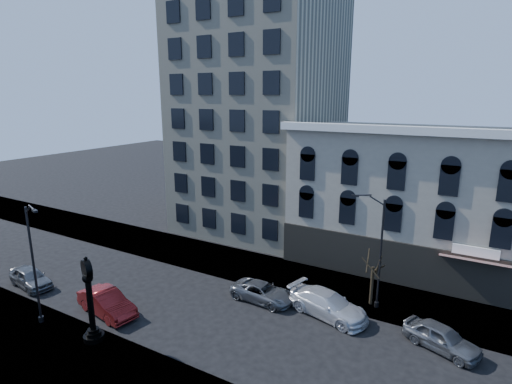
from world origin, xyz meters
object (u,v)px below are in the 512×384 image
Objects in this scene: street_lamp_near at (32,234)px; car_near_a at (31,278)px; street_clock at (90,303)px; car_near_b at (107,303)px.

street_lamp_near is 8.93m from car_near_a.
street_clock is 0.65× the size of street_lamp_near.
car_near_a is 0.89× the size of car_near_b.
street_clock reaches higher than car_near_b.
street_lamp_near reaches higher than street_clock.
street_clock is 5.64m from street_lamp_near.
car_near_a is 8.47m from car_near_b.
street_lamp_near is 1.67× the size of car_near_b.
street_lamp_near is (-4.09, -0.57, 3.84)m from street_clock.
car_near_b is at bearing 147.14° from street_clock.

